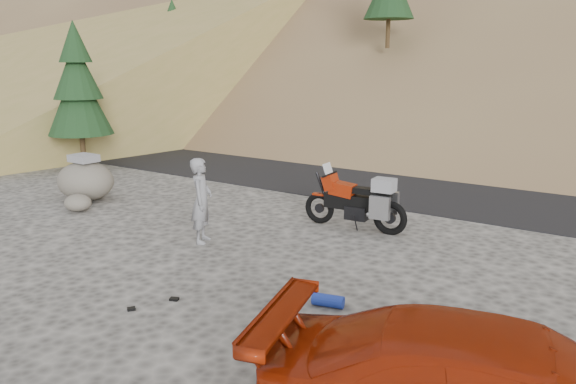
# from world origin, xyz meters

# --- Properties ---
(ground) EXTENTS (140.00, 140.00, 0.00)m
(ground) POSITION_xyz_m (0.00, 0.00, 0.00)
(ground) COLOR #43413E
(ground) RESTS_ON ground
(road) EXTENTS (120.00, 7.00, 0.05)m
(road) POSITION_xyz_m (0.00, 9.00, 0.00)
(road) COLOR black
(road) RESTS_ON ground
(conifer_verge) EXTENTS (2.20, 2.20, 5.04)m
(conifer_verge) POSITION_xyz_m (-11.00, 4.50, 2.89)
(conifer_verge) COLOR #372614
(conifer_verge) RESTS_ON ground
(motorcycle) EXTENTS (2.48, 0.82, 1.47)m
(motorcycle) POSITION_xyz_m (0.25, 3.46, 0.63)
(motorcycle) COLOR black
(motorcycle) RESTS_ON ground
(man) EXTENTS (0.68, 0.77, 1.78)m
(man) POSITION_xyz_m (-2.05, 0.83, 0.00)
(man) COLOR gray
(man) RESTS_ON ground
(boulder) EXTENTS (1.88, 1.69, 1.24)m
(boulder) POSITION_xyz_m (-7.16, 1.75, 0.54)
(boulder) COLOR #59544C
(boulder) RESTS_ON ground
(small_rock) EXTENTS (0.90, 0.85, 0.43)m
(small_rock) POSITION_xyz_m (-6.36, 0.90, 0.21)
(small_rock) COLOR #59544C
(small_rock) RESTS_ON ground
(gear_white_cloth) EXTENTS (0.43, 0.38, 0.01)m
(gear_white_cloth) POSITION_xyz_m (1.88, -1.14, 0.01)
(gear_white_cloth) COLOR white
(gear_white_cloth) RESTS_ON ground
(gear_blue_mat) EXTENTS (0.53, 0.31, 0.20)m
(gear_blue_mat) POSITION_xyz_m (1.74, -0.46, 0.10)
(gear_blue_mat) COLOR #192F99
(gear_blue_mat) RESTS_ON ground
(gear_funnel) EXTENTS (0.20, 0.20, 0.19)m
(gear_funnel) POSITION_xyz_m (3.16, -1.68, 0.10)
(gear_funnel) COLOR #A90B1F
(gear_funnel) RESTS_ON ground
(gear_glove_a) EXTENTS (0.16, 0.14, 0.04)m
(gear_glove_a) POSITION_xyz_m (-0.41, -1.63, 0.02)
(gear_glove_a) COLOR black
(gear_glove_a) RESTS_ON ground
(gear_glove_b) EXTENTS (0.14, 0.15, 0.04)m
(gear_glove_b) POSITION_xyz_m (-0.69, -2.26, 0.02)
(gear_glove_b) COLOR black
(gear_glove_b) RESTS_ON ground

